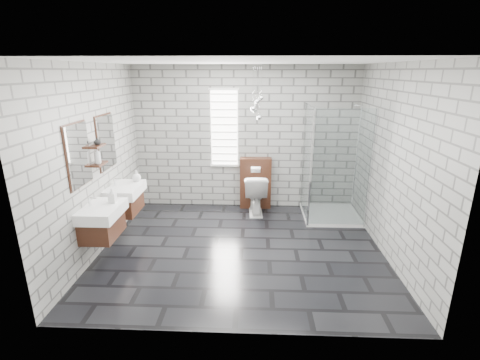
# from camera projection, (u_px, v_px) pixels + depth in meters

# --- Properties ---
(floor) EXTENTS (4.20, 3.60, 0.02)m
(floor) POSITION_uv_depth(u_px,v_px,m) (242.00, 249.00, 5.30)
(floor) COLOR black
(floor) RESTS_ON ground
(ceiling) EXTENTS (4.20, 3.60, 0.02)m
(ceiling) POSITION_uv_depth(u_px,v_px,m) (242.00, 61.00, 4.49)
(ceiling) COLOR white
(ceiling) RESTS_ON wall_back
(wall_back) EXTENTS (4.20, 0.02, 2.70)m
(wall_back) POSITION_uv_depth(u_px,v_px,m) (245.00, 139.00, 6.62)
(wall_back) COLOR #9A9A95
(wall_back) RESTS_ON floor
(wall_front) EXTENTS (4.20, 0.02, 2.70)m
(wall_front) POSITION_uv_depth(u_px,v_px,m) (234.00, 213.00, 3.17)
(wall_front) COLOR #9A9A95
(wall_front) RESTS_ON floor
(wall_left) EXTENTS (0.02, 3.60, 2.70)m
(wall_left) POSITION_uv_depth(u_px,v_px,m) (95.00, 161.00, 4.98)
(wall_left) COLOR #9A9A95
(wall_left) RESTS_ON floor
(wall_right) EXTENTS (0.02, 3.60, 2.70)m
(wall_right) POSITION_uv_depth(u_px,v_px,m) (394.00, 164.00, 4.81)
(wall_right) COLOR #9A9A95
(wall_right) RESTS_ON floor
(vanity_left) EXTENTS (0.47, 0.70, 1.57)m
(vanity_left) POSITION_uv_depth(u_px,v_px,m) (99.00, 212.00, 4.69)
(vanity_left) COLOR #432214
(vanity_left) RESTS_ON wall_left
(vanity_right) EXTENTS (0.47, 0.70, 1.57)m
(vanity_right) POSITION_uv_depth(u_px,v_px,m) (123.00, 191.00, 5.52)
(vanity_right) COLOR #432214
(vanity_right) RESTS_ON wall_left
(shelf_lower) EXTENTS (0.14, 0.30, 0.03)m
(shelf_lower) POSITION_uv_depth(u_px,v_px,m) (99.00, 164.00, 4.94)
(shelf_lower) COLOR #432214
(shelf_lower) RESTS_ON wall_left
(shelf_upper) EXTENTS (0.14, 0.30, 0.03)m
(shelf_upper) POSITION_uv_depth(u_px,v_px,m) (97.00, 146.00, 4.86)
(shelf_upper) COLOR #432214
(shelf_upper) RESTS_ON wall_left
(window) EXTENTS (0.56, 0.05, 1.48)m
(window) POSITION_uv_depth(u_px,v_px,m) (224.00, 128.00, 6.55)
(window) COLOR white
(window) RESTS_ON wall_back
(cistern_panel) EXTENTS (0.60, 0.20, 1.00)m
(cistern_panel) POSITION_uv_depth(u_px,v_px,m) (256.00, 183.00, 6.76)
(cistern_panel) COLOR #432214
(cistern_panel) RESTS_ON floor
(flush_plate) EXTENTS (0.18, 0.01, 0.12)m
(flush_plate) POSITION_uv_depth(u_px,v_px,m) (256.00, 170.00, 6.57)
(flush_plate) COLOR silver
(flush_plate) RESTS_ON cistern_panel
(shower_enclosure) EXTENTS (1.00, 1.00, 2.03)m
(shower_enclosure) POSITION_uv_depth(u_px,v_px,m) (328.00, 193.00, 6.21)
(shower_enclosure) COLOR white
(shower_enclosure) RESTS_ON floor
(pendant_cluster) EXTENTS (0.22, 0.21, 0.93)m
(pendant_cluster) POSITION_uv_depth(u_px,v_px,m) (257.00, 106.00, 5.99)
(pendant_cluster) COLOR silver
(pendant_cluster) RESTS_ON ceiling
(toilet) EXTENTS (0.45, 0.76, 0.76)m
(toilet) POSITION_uv_depth(u_px,v_px,m) (255.00, 193.00, 6.54)
(toilet) COLOR white
(toilet) RESTS_ON floor
(soap_bottle_a) EXTENTS (0.09, 0.10, 0.21)m
(soap_bottle_a) POSITION_uv_depth(u_px,v_px,m) (112.00, 195.00, 4.76)
(soap_bottle_a) COLOR #B2B2B2
(soap_bottle_a) RESTS_ON vanity_left
(soap_bottle_b) EXTENTS (0.19, 0.19, 0.18)m
(soap_bottle_b) POSITION_uv_depth(u_px,v_px,m) (136.00, 176.00, 5.68)
(soap_bottle_b) COLOR #B2B2B2
(soap_bottle_b) RESTS_ON vanity_right
(soap_bottle_c) EXTENTS (0.11, 0.11, 0.24)m
(soap_bottle_c) POSITION_uv_depth(u_px,v_px,m) (97.00, 156.00, 4.85)
(soap_bottle_c) COLOR #B2B2B2
(soap_bottle_c) RESTS_ON shelf_lower
(vase) EXTENTS (0.12, 0.12, 0.10)m
(vase) POSITION_uv_depth(u_px,v_px,m) (97.00, 141.00, 4.85)
(vase) COLOR #B2B2B2
(vase) RESTS_ON shelf_upper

